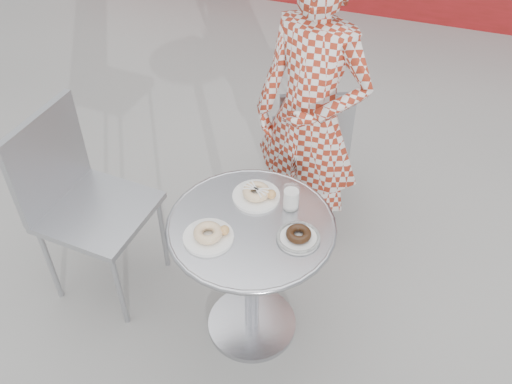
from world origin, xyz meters
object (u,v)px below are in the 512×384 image
(chair_far, at_px, (307,161))
(plate_far, at_px, (257,194))
(plate_checker, at_px, (298,236))
(chair_left, at_px, (103,240))
(bistro_table, at_px, (251,252))
(plate_near, at_px, (209,235))
(seated_person, at_px, (311,118))
(milk_cup, at_px, (291,198))

(chair_far, relative_size, plate_far, 4.01)
(plate_checker, bearing_deg, chair_left, 176.89)
(chair_left, bearing_deg, bistro_table, -88.18)
(plate_checker, bearing_deg, chair_far, 101.53)
(bistro_table, distance_m, plate_near, 0.26)
(seated_person, bearing_deg, plate_far, -85.44)
(plate_far, xyz_separation_m, milk_cup, (0.15, -0.01, 0.03))
(plate_far, bearing_deg, seated_person, 79.31)
(plate_far, height_order, milk_cup, milk_cup)
(chair_left, bearing_deg, chair_far, -34.08)
(plate_checker, relative_size, milk_cup, 1.60)
(chair_far, bearing_deg, plate_checker, 79.26)
(seated_person, distance_m, plate_near, 0.82)
(chair_left, bearing_deg, milk_cup, -78.55)
(chair_far, bearing_deg, plate_far, 66.25)
(seated_person, height_order, plate_far, seated_person)
(chair_far, bearing_deg, bistro_table, 68.09)
(plate_checker, distance_m, milk_cup, 0.18)
(seated_person, xyz_separation_m, plate_checker, (0.13, -0.68, -0.08))
(seated_person, bearing_deg, chair_left, -128.29)
(chair_left, distance_m, seated_person, 1.17)
(chair_far, xyz_separation_m, plate_checker, (0.21, -1.02, 0.47))
(bistro_table, bearing_deg, plate_near, -136.03)
(seated_person, height_order, plate_near, seated_person)
(chair_left, relative_size, seated_person, 0.61)
(chair_left, bearing_deg, plate_checker, -88.50)
(bistro_table, xyz_separation_m, chair_far, (-0.01, 1.01, -0.28))
(plate_checker, bearing_deg, plate_far, 143.11)
(milk_cup, bearing_deg, bistro_table, -130.03)
(chair_far, height_order, plate_near, chair_far)
(chair_left, xyz_separation_m, seated_person, (0.85, 0.63, 0.50))
(plate_near, relative_size, milk_cup, 1.84)
(bistro_table, bearing_deg, plate_far, 100.16)
(plate_far, height_order, plate_checker, plate_far)
(bistro_table, height_order, chair_far, chair_far)
(chair_far, distance_m, milk_cup, 1.00)
(bistro_table, relative_size, plate_far, 3.48)
(chair_far, xyz_separation_m, chair_left, (-0.78, -0.97, 0.05))
(plate_far, bearing_deg, chair_far, 88.52)
(chair_left, xyz_separation_m, plate_near, (0.65, -0.16, 0.42))
(chair_left, xyz_separation_m, plate_far, (0.75, 0.12, 0.43))
(seated_person, height_order, plate_checker, seated_person)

